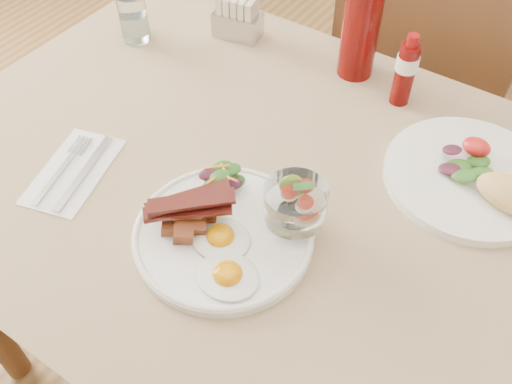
{
  "coord_description": "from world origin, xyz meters",
  "views": [
    {
      "loc": [
        0.31,
        -0.55,
        1.46
      ],
      "look_at": [
        -0.01,
        -0.08,
        0.82
      ],
      "focal_mm": 40.0,
      "sensor_mm": 36.0,
      "label": 1
    }
  ],
  "objects_px": {
    "chair_far": "(420,91)",
    "sugar_caddy": "(238,20)",
    "second_plate": "(481,180)",
    "main_plate": "(224,236)",
    "hot_sauce_bottle": "(406,71)",
    "fruit_cup": "(295,203)",
    "water_glass": "(134,20)",
    "ketchup_bottle": "(361,29)",
    "table": "(288,224)"
  },
  "relations": [
    {
      "from": "fruit_cup",
      "to": "second_plate",
      "type": "xyz_separation_m",
      "value": [
        0.21,
        0.25,
        -0.05
      ]
    },
    {
      "from": "second_plate",
      "to": "hot_sauce_bottle",
      "type": "xyz_separation_m",
      "value": [
        -0.21,
        0.13,
        0.05
      ]
    },
    {
      "from": "hot_sauce_bottle",
      "to": "table",
      "type": "bearing_deg",
      "value": -99.19
    },
    {
      "from": "water_glass",
      "to": "fruit_cup",
      "type": "bearing_deg",
      "value": -25.09
    },
    {
      "from": "second_plate",
      "to": "ketchup_bottle",
      "type": "height_order",
      "value": "ketchup_bottle"
    },
    {
      "from": "sugar_caddy",
      "to": "water_glass",
      "type": "relative_size",
      "value": 1.06
    },
    {
      "from": "table",
      "to": "second_plate",
      "type": "height_order",
      "value": "second_plate"
    },
    {
      "from": "second_plate",
      "to": "main_plate",
      "type": "bearing_deg",
      "value": -131.87
    },
    {
      "from": "table",
      "to": "sugar_caddy",
      "type": "height_order",
      "value": "sugar_caddy"
    },
    {
      "from": "table",
      "to": "main_plate",
      "type": "bearing_deg",
      "value": -103.05
    },
    {
      "from": "main_plate",
      "to": "hot_sauce_bottle",
      "type": "bearing_deg",
      "value": 79.6
    },
    {
      "from": "fruit_cup",
      "to": "second_plate",
      "type": "distance_m",
      "value": 0.33
    },
    {
      "from": "fruit_cup",
      "to": "second_plate",
      "type": "relative_size",
      "value": 0.32
    },
    {
      "from": "chair_far",
      "to": "hot_sauce_bottle",
      "type": "xyz_separation_m",
      "value": [
        0.05,
        -0.35,
        0.3
      ]
    },
    {
      "from": "hot_sauce_bottle",
      "to": "sugar_caddy",
      "type": "relative_size",
      "value": 1.35
    },
    {
      "from": "chair_far",
      "to": "water_glass",
      "type": "xyz_separation_m",
      "value": [
        -0.51,
        -0.47,
        0.27
      ]
    },
    {
      "from": "main_plate",
      "to": "fruit_cup",
      "type": "xyz_separation_m",
      "value": [
        0.08,
        0.07,
        0.06
      ]
    },
    {
      "from": "chair_far",
      "to": "sugar_caddy",
      "type": "bearing_deg",
      "value": -134.62
    },
    {
      "from": "chair_far",
      "to": "hot_sauce_bottle",
      "type": "relative_size",
      "value": 6.31
    },
    {
      "from": "main_plate",
      "to": "sugar_caddy",
      "type": "relative_size",
      "value": 2.56
    },
    {
      "from": "second_plate",
      "to": "ketchup_bottle",
      "type": "xyz_separation_m",
      "value": [
        -0.32,
        0.17,
        0.08
      ]
    },
    {
      "from": "hot_sauce_bottle",
      "to": "water_glass",
      "type": "relative_size",
      "value": 1.43
    },
    {
      "from": "chair_far",
      "to": "main_plate",
      "type": "relative_size",
      "value": 3.32
    },
    {
      "from": "table",
      "to": "sugar_caddy",
      "type": "xyz_separation_m",
      "value": [
        -0.34,
        0.32,
        0.13
      ]
    },
    {
      "from": "table",
      "to": "sugar_caddy",
      "type": "bearing_deg",
      "value": 135.95
    },
    {
      "from": "chair_far",
      "to": "fruit_cup",
      "type": "xyz_separation_m",
      "value": [
        0.05,
        -0.73,
        0.3
      ]
    },
    {
      "from": "fruit_cup",
      "to": "sugar_caddy",
      "type": "bearing_deg",
      "value": 134.27
    },
    {
      "from": "ketchup_bottle",
      "to": "hot_sauce_bottle",
      "type": "distance_m",
      "value": 0.12
    },
    {
      "from": "ketchup_bottle",
      "to": "chair_far",
      "type": "bearing_deg",
      "value": 78.55
    },
    {
      "from": "second_plate",
      "to": "water_glass",
      "type": "height_order",
      "value": "water_glass"
    },
    {
      "from": "chair_far",
      "to": "ketchup_bottle",
      "type": "distance_m",
      "value": 0.46
    },
    {
      "from": "ketchup_bottle",
      "to": "hot_sauce_bottle",
      "type": "xyz_separation_m",
      "value": [
        0.11,
        -0.03,
        -0.03
      ]
    },
    {
      "from": "chair_far",
      "to": "second_plate",
      "type": "bearing_deg",
      "value": -61.79
    },
    {
      "from": "fruit_cup",
      "to": "hot_sauce_bottle",
      "type": "xyz_separation_m",
      "value": [
        0.0,
        0.39,
        0.0
      ]
    },
    {
      "from": "table",
      "to": "water_glass",
      "type": "distance_m",
      "value": 0.56
    },
    {
      "from": "ketchup_bottle",
      "to": "water_glass",
      "type": "bearing_deg",
      "value": -160.61
    },
    {
      "from": "table",
      "to": "chair_far",
      "type": "bearing_deg",
      "value": 90.0
    },
    {
      "from": "fruit_cup",
      "to": "water_glass",
      "type": "relative_size",
      "value": 0.94
    },
    {
      "from": "ketchup_bottle",
      "to": "second_plate",
      "type": "bearing_deg",
      "value": -27.7
    },
    {
      "from": "chair_far",
      "to": "ketchup_bottle",
      "type": "height_order",
      "value": "ketchup_bottle"
    },
    {
      "from": "ketchup_bottle",
      "to": "water_glass",
      "type": "relative_size",
      "value": 2.06
    },
    {
      "from": "sugar_caddy",
      "to": "water_glass",
      "type": "distance_m",
      "value": 0.22
    },
    {
      "from": "table",
      "to": "second_plate",
      "type": "relative_size",
      "value": 4.44
    },
    {
      "from": "main_plate",
      "to": "hot_sauce_bottle",
      "type": "relative_size",
      "value": 1.9
    },
    {
      "from": "main_plate",
      "to": "ketchup_bottle",
      "type": "bearing_deg",
      "value": 93.52
    },
    {
      "from": "chair_far",
      "to": "water_glass",
      "type": "height_order",
      "value": "chair_far"
    },
    {
      "from": "main_plate",
      "to": "fruit_cup",
      "type": "distance_m",
      "value": 0.13
    },
    {
      "from": "main_plate",
      "to": "sugar_caddy",
      "type": "xyz_separation_m",
      "value": [
        -0.3,
        0.47,
        0.03
      ]
    },
    {
      "from": "table",
      "to": "fruit_cup",
      "type": "bearing_deg",
      "value": -54.81
    },
    {
      "from": "main_plate",
      "to": "ketchup_bottle",
      "type": "relative_size",
      "value": 1.31
    }
  ]
}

